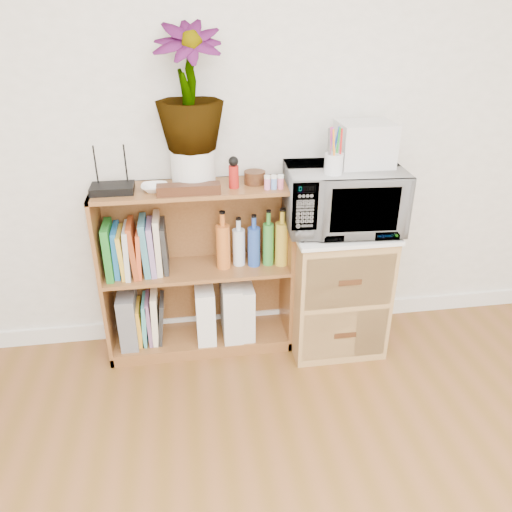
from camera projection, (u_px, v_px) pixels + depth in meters
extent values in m
cube|color=white|center=(258.00, 318.00, 3.04)|extent=(4.00, 0.02, 0.10)
cube|color=brown|center=(198.00, 271.00, 2.68)|extent=(1.00, 0.30, 0.95)
cube|color=#9E7542|center=(335.00, 288.00, 2.77)|extent=(0.50, 0.45, 0.70)
imported|color=silver|center=(343.00, 199.00, 2.52)|extent=(0.60, 0.43, 0.32)
cylinder|color=silver|center=(334.00, 164.00, 2.35)|extent=(0.09, 0.09, 0.10)
cube|color=silver|center=(364.00, 144.00, 2.46)|extent=(0.27, 0.22, 0.21)
cube|color=black|center=(112.00, 189.00, 2.39)|extent=(0.20, 0.14, 0.04)
imported|color=white|center=(155.00, 188.00, 2.41)|extent=(0.13, 0.13, 0.03)
cylinder|color=silver|center=(193.00, 168.00, 2.45)|extent=(0.21, 0.21, 0.18)
imported|color=#417C31|center=(189.00, 88.00, 2.28)|extent=(0.32, 0.32, 0.57)
cube|color=#331A0D|center=(189.00, 189.00, 2.37)|extent=(0.30, 0.08, 0.05)
cylinder|color=#A81914|center=(234.00, 177.00, 2.43)|extent=(0.05, 0.05, 0.11)
cylinder|color=#33170E|center=(255.00, 177.00, 2.50)|extent=(0.11, 0.11, 0.06)
cube|color=#D1747B|center=(274.00, 184.00, 2.43)|extent=(0.11, 0.04, 0.05)
cube|color=slate|center=(129.00, 316.00, 2.74)|extent=(0.09, 0.25, 0.31)
cube|color=white|center=(205.00, 310.00, 2.78)|extent=(0.10, 0.26, 0.32)
cube|color=silver|center=(231.00, 307.00, 2.80)|extent=(0.10, 0.27, 0.33)
cube|color=silver|center=(243.00, 308.00, 2.81)|extent=(0.10, 0.25, 0.32)
cube|color=#217B25|center=(109.00, 249.00, 2.55)|extent=(0.04, 0.20, 0.28)
cube|color=#1C64AA|center=(117.00, 251.00, 2.56)|extent=(0.03, 0.20, 0.25)
cube|color=gold|center=(123.00, 252.00, 2.56)|extent=(0.03, 0.20, 0.24)
cube|color=beige|center=(128.00, 249.00, 2.56)|extent=(0.03, 0.20, 0.27)
cube|color=#9F401B|center=(134.00, 247.00, 2.56)|extent=(0.04, 0.20, 0.28)
cube|color=#D14E24|center=(140.00, 250.00, 2.58)|extent=(0.03, 0.20, 0.25)
cube|color=teal|center=(145.00, 246.00, 2.57)|extent=(0.04, 0.20, 0.29)
cube|color=#8E70A8|center=(152.00, 247.00, 2.58)|extent=(0.03, 0.20, 0.27)
cube|color=beige|center=(158.00, 244.00, 2.57)|extent=(0.03, 0.20, 0.30)
cube|color=#252525|center=(165.00, 248.00, 2.59)|extent=(0.03, 0.20, 0.26)
cylinder|color=orange|center=(223.00, 240.00, 2.62)|extent=(0.07, 0.07, 0.31)
cylinder|color=silver|center=(239.00, 243.00, 2.64)|extent=(0.07, 0.07, 0.26)
cylinder|color=#254BAF|center=(253.00, 240.00, 2.65)|extent=(0.07, 0.07, 0.28)
cylinder|color=#398F34|center=(268.00, 237.00, 2.65)|extent=(0.06, 0.06, 0.30)
cylinder|color=gold|center=(281.00, 236.00, 2.66)|extent=(0.07, 0.07, 0.31)
cube|color=gold|center=(140.00, 322.00, 2.77)|extent=(0.04, 0.19, 0.23)
cube|color=teal|center=(145.00, 319.00, 2.76)|extent=(0.04, 0.19, 0.26)
cube|color=slate|center=(150.00, 318.00, 2.76)|extent=(0.03, 0.19, 0.26)
cube|color=#FFEDC6|center=(155.00, 315.00, 2.76)|extent=(0.04, 0.19, 0.30)
cube|color=#242424|center=(161.00, 318.00, 2.78)|extent=(0.05, 0.19, 0.25)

